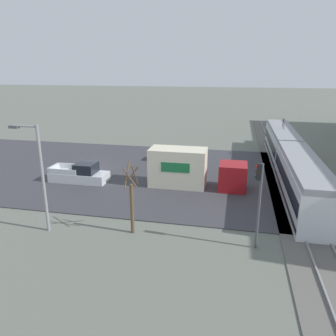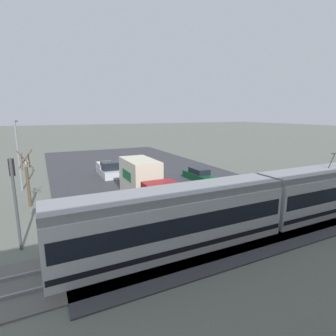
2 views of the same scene
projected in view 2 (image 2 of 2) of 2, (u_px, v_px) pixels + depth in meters
ground_plane at (138, 172)px, 35.29m from camera, size 320.00×320.00×0.00m
road_surface at (138, 171)px, 35.28m from camera, size 22.00×47.05×0.08m
rail_bed at (241, 231)px, 17.31m from camera, size 75.24×4.40×0.22m
light_rail_tram at (266, 202)px, 17.83m from camera, size 27.84×2.72×4.61m
box_truck at (145, 182)px, 23.58m from camera, size 2.58×8.61×3.43m
pickup_truck at (109, 170)px, 32.58m from camera, size 2.08×5.43×1.81m
sedan_car_0 at (199, 175)px, 30.29m from camera, size 1.71×4.80×1.42m
traffic_light_pole at (14, 192)px, 14.46m from camera, size 0.28×0.47×5.28m
street_tree at (28, 181)px, 21.65m from camera, size 1.14×0.94×4.81m
street_lamp_near_crossing at (18, 150)px, 25.99m from camera, size 0.36×1.95×7.08m
no_parking_sign at (28, 168)px, 30.73m from camera, size 0.32×0.08×2.29m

